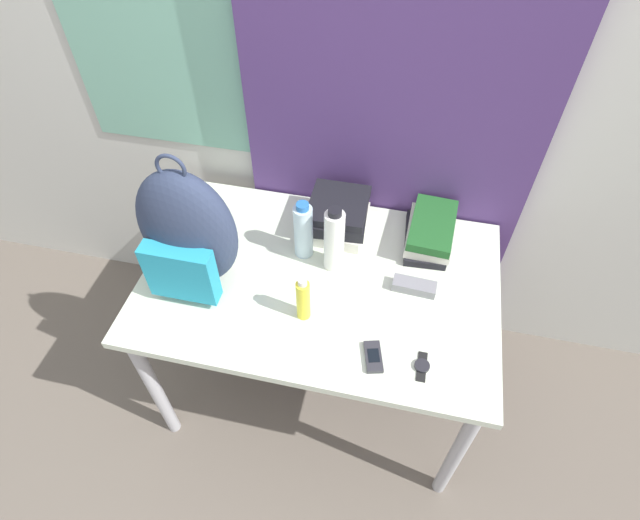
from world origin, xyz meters
TOP-DOWN VIEW (x-y plane):
  - ground_plane at (0.00, 0.00)m, footprint 12.00×12.00m
  - wall_back at (-0.00, 0.91)m, footprint 6.00×0.06m
  - curtain_blue at (0.16, 0.86)m, footprint 1.07×0.04m
  - desk at (0.00, 0.41)m, footprint 1.26×0.83m
  - backpack at (-0.42, 0.32)m, footprint 0.33×0.23m
  - book_stack_left at (0.01, 0.68)m, footprint 0.23×0.25m
  - book_stack_center at (0.36, 0.68)m, footprint 0.18×0.29m
  - water_bottle at (-0.09, 0.53)m, footprint 0.07×0.07m
  - sports_bottle at (0.03, 0.49)m, footprint 0.07×0.07m
  - sunscreen_bottle at (-0.02, 0.25)m, footprint 0.05×0.05m
  - cell_phone at (0.23, 0.14)m, footprint 0.08×0.12m
  - sunglasses_case at (0.33, 0.44)m, footprint 0.15×0.06m
  - wristwatch at (0.38, 0.14)m, footprint 0.05×0.10m

SIDE VIEW (x-z plane):
  - ground_plane at x=0.00m, z-range 0.00..0.00m
  - desk at x=0.00m, z-range 0.29..1.04m
  - wristwatch at x=0.38m, z-range 0.75..0.76m
  - cell_phone at x=0.23m, z-range 0.75..0.77m
  - sunglasses_case at x=0.33m, z-range 0.75..0.79m
  - book_stack_center at x=0.36m, z-range 0.75..0.86m
  - book_stack_left at x=0.01m, z-range 0.75..0.88m
  - sunscreen_bottle at x=-0.02m, z-range 0.75..0.93m
  - water_bottle at x=-0.09m, z-range 0.75..0.99m
  - sports_bottle at x=0.03m, z-range 0.75..1.02m
  - backpack at x=-0.42m, z-range 0.71..1.25m
  - curtain_blue at x=0.16m, z-range 0.00..2.50m
  - wall_back at x=0.00m, z-range 0.00..2.50m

